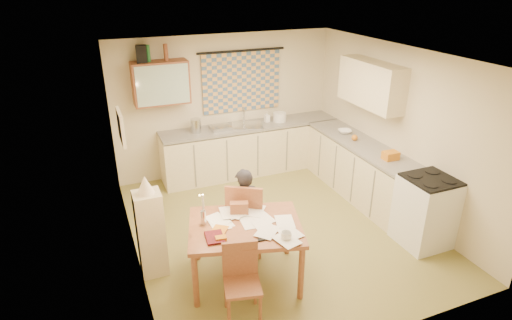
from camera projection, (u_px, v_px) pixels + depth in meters
name	position (u px, v px, depth m)	size (l,w,h in m)	color
floor	(277.00, 228.00, 6.30)	(4.00, 4.50, 0.02)	olive
ceiling	(281.00, 55.00, 5.28)	(4.00, 4.50, 0.02)	white
wall_back	(226.00, 105.00, 7.70)	(4.00, 0.02, 2.50)	beige
wall_front	(384.00, 237.00, 3.88)	(4.00, 0.02, 2.50)	beige
wall_left	(126.00, 173.00, 5.09)	(0.02, 4.50, 2.50)	beige
wall_right	(399.00, 130.00, 6.49)	(0.02, 4.50, 2.50)	beige
window_blind	(242.00, 82.00, 7.61)	(1.45, 0.03, 1.05)	#405D83
curtain_rod	(242.00, 51.00, 7.37)	(0.04, 0.04, 1.60)	black
wall_cabinet	(161.00, 83.00, 6.93)	(0.90, 0.34, 0.70)	brown
wall_cabinet_glass	(163.00, 85.00, 6.78)	(0.84, 0.02, 0.64)	#99B2A5
upper_cabinet_right	(371.00, 84.00, 6.65)	(0.34, 1.30, 0.70)	beige
framed_print	(121.00, 127.00, 5.26)	(0.04, 0.50, 0.40)	beige
print_canvas	(123.00, 127.00, 5.27)	(0.01, 0.42, 0.32)	beige
counter_back	(252.00, 149.00, 7.89)	(3.30, 0.62, 0.92)	beige
counter_right	(369.00, 176.00, 6.86)	(0.62, 2.95, 0.92)	beige
stove	(426.00, 211.00, 5.77)	(0.64, 0.64, 0.99)	white
sink	(247.00, 128.00, 7.69)	(0.55, 0.45, 0.10)	silver
tap	(244.00, 115.00, 7.77)	(0.03, 0.03, 0.28)	silver
dish_rack	(220.00, 127.00, 7.49)	(0.35, 0.30, 0.06)	silver
kettle	(196.00, 126.00, 7.30)	(0.18, 0.18, 0.24)	silver
mixing_bowl	(280.00, 117.00, 7.87)	(0.24, 0.24, 0.16)	white
soap_bottle	(267.00, 117.00, 7.82)	(0.10, 0.10, 0.19)	white
bowl	(345.00, 131.00, 7.31)	(0.29, 0.29, 0.06)	white
orange_bag	(391.00, 155.00, 6.27)	(0.22, 0.16, 0.12)	#C77217
fruit_orange	(355.00, 138.00, 6.97)	(0.10, 0.10, 0.10)	#C77217
speaker	(142.00, 54.00, 6.64)	(0.16, 0.20, 0.26)	black
bottle_green	(148.00, 53.00, 6.68)	(0.07, 0.07, 0.26)	#195926
bottle_brown	(166.00, 52.00, 6.78)	(0.07, 0.07, 0.26)	brown
dining_table	(245.00, 251.00, 5.13)	(1.52, 1.31, 0.75)	brown
chair_far	(247.00, 229.00, 5.68)	(0.64, 0.64, 1.04)	brown
chair_near	(242.00, 296.00, 4.59)	(0.46, 0.46, 0.85)	brown
person	(244.00, 211.00, 5.54)	(0.48, 0.36, 1.21)	black
shelf_stand	(151.00, 234.00, 5.16)	(0.32, 0.30, 1.11)	beige
lampshade	(145.00, 185.00, 4.89)	(0.20, 0.20, 0.22)	beige
letter_rack	(239.00, 208.00, 5.17)	(0.22, 0.10, 0.16)	brown
mug	(286.00, 236.00, 4.69)	(0.13, 0.13, 0.10)	white
magazine	(206.00, 239.00, 4.70)	(0.23, 0.28, 0.02)	maroon
book	(212.00, 230.00, 4.87)	(0.27, 0.28, 0.02)	#C77217
orange_box	(221.00, 238.00, 4.69)	(0.12, 0.08, 0.04)	#C77217
eyeglasses	(261.00, 240.00, 4.69)	(0.13, 0.04, 0.02)	black
candle_holder	(203.00, 218.00, 4.96)	(0.06, 0.06, 0.18)	silver
candle	(203.00, 203.00, 4.86)	(0.02, 0.02, 0.22)	white
candle_flame	(200.00, 195.00, 4.78)	(0.02, 0.02, 0.02)	#FFCC66
papers	(251.00, 221.00, 5.03)	(1.00, 1.12, 0.02)	white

